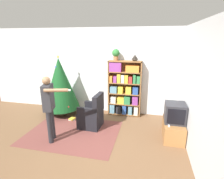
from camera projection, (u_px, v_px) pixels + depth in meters
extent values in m
plane|color=brown|center=(80.00, 143.00, 3.97)|extent=(14.00, 14.00, 0.00)
cube|color=silver|center=(103.00, 71.00, 5.46)|extent=(8.00, 0.10, 2.60)
cube|color=silver|center=(201.00, 95.00, 3.11)|extent=(0.10, 8.00, 2.60)
cube|color=brown|center=(73.00, 132.00, 4.39)|extent=(2.24, 1.70, 0.01)
cube|color=brown|center=(109.00, 88.00, 5.34)|extent=(0.03, 0.27, 1.67)
cube|color=brown|center=(141.00, 90.00, 5.14)|extent=(0.03, 0.27, 1.67)
cube|color=brown|center=(125.00, 61.00, 5.01)|extent=(0.98, 0.27, 0.03)
cube|color=brown|center=(125.00, 87.00, 5.36)|extent=(0.98, 0.01, 1.67)
cube|color=brown|center=(124.00, 113.00, 5.46)|extent=(0.95, 0.27, 0.03)
cube|color=#5B899E|center=(113.00, 108.00, 5.49)|extent=(0.14, 0.25, 0.27)
cube|color=#232328|center=(119.00, 110.00, 5.44)|extent=(0.14, 0.22, 0.21)
cube|color=#284C93|center=(124.00, 109.00, 5.38)|extent=(0.12, 0.19, 0.27)
cube|color=#5B899E|center=(130.00, 110.00, 5.36)|extent=(0.11, 0.23, 0.25)
cube|color=beige|center=(136.00, 110.00, 5.34)|extent=(0.12, 0.25, 0.25)
cube|color=brown|center=(124.00, 103.00, 5.37)|extent=(0.95, 0.27, 0.03)
cube|color=beige|center=(114.00, 99.00, 5.40)|extent=(0.15, 0.25, 0.19)
cube|color=gold|center=(121.00, 100.00, 5.34)|extent=(0.20, 0.21, 0.20)
cube|color=#2D7A42|center=(127.00, 100.00, 5.31)|extent=(0.18, 0.26, 0.23)
cube|color=#843889|center=(135.00, 100.00, 5.25)|extent=(0.16, 0.24, 0.25)
cube|color=brown|center=(124.00, 93.00, 5.28)|extent=(0.95, 0.27, 0.03)
cube|color=#5B899E|center=(114.00, 90.00, 5.28)|extent=(0.20, 0.19, 0.19)
cube|color=gold|center=(121.00, 90.00, 5.24)|extent=(0.14, 0.20, 0.20)
cube|color=gold|center=(129.00, 90.00, 5.19)|extent=(0.16, 0.21, 0.21)
cube|color=#284C93|center=(136.00, 90.00, 5.16)|extent=(0.15, 0.23, 0.21)
cube|color=brown|center=(125.00, 83.00, 5.19)|extent=(0.95, 0.27, 0.03)
cube|color=orange|center=(112.00, 79.00, 5.24)|extent=(0.08, 0.26, 0.19)
cube|color=#843889|center=(115.00, 79.00, 5.19)|extent=(0.09, 0.22, 0.19)
cube|color=gold|center=(119.00, 78.00, 5.17)|extent=(0.10, 0.24, 0.25)
cube|color=beige|center=(123.00, 79.00, 5.13)|extent=(0.09, 0.19, 0.23)
cube|color=gold|center=(127.00, 79.00, 5.10)|extent=(0.10, 0.19, 0.23)
cube|color=#B22D28|center=(131.00, 80.00, 5.10)|extent=(0.10, 0.21, 0.19)
cube|color=#2D7A42|center=(135.00, 79.00, 5.07)|extent=(0.07, 0.24, 0.25)
cube|color=#2D7A42|center=(139.00, 80.00, 5.06)|extent=(0.10, 0.25, 0.22)
cube|color=brown|center=(125.00, 72.00, 5.10)|extent=(0.95, 0.27, 0.03)
cube|color=#843889|center=(116.00, 67.00, 5.09)|extent=(0.35, 0.21, 0.26)
cube|color=orange|center=(133.00, 69.00, 5.01)|extent=(0.38, 0.25, 0.19)
cube|color=#996638|center=(173.00, 130.00, 4.13)|extent=(0.45, 0.82, 0.42)
cube|color=#28282D|center=(175.00, 113.00, 4.01)|extent=(0.45, 0.46, 0.45)
cube|color=black|center=(176.00, 117.00, 3.79)|extent=(0.37, 0.01, 0.35)
cube|color=white|center=(169.00, 125.00, 3.86)|extent=(0.04, 0.12, 0.02)
cylinder|color=#4C3323|center=(63.00, 112.00, 5.49)|extent=(0.36, 0.36, 0.10)
cylinder|color=brown|center=(62.00, 109.00, 5.45)|extent=(0.08, 0.08, 0.12)
cone|color=#14471E|center=(60.00, 83.00, 5.22)|extent=(1.08, 1.08, 1.53)
sphere|color=silver|center=(57.00, 73.00, 5.26)|extent=(0.04, 0.04, 0.04)
sphere|color=red|center=(75.00, 99.00, 5.67)|extent=(0.06, 0.06, 0.06)
sphere|color=#335BB2|center=(56.00, 67.00, 5.03)|extent=(0.06, 0.06, 0.06)
sphere|color=red|center=(68.00, 107.00, 5.05)|extent=(0.06, 0.06, 0.06)
sphere|color=#335BB2|center=(58.00, 89.00, 4.97)|extent=(0.05, 0.05, 0.05)
sphere|color=#E5CC4C|center=(58.00, 57.00, 5.00)|extent=(0.07, 0.07, 0.07)
cube|color=black|center=(91.00, 119.00, 4.66)|extent=(0.59, 0.59, 0.42)
cube|color=black|center=(98.00, 104.00, 4.47)|extent=(0.15, 0.57, 0.50)
cube|color=black|center=(93.00, 105.00, 4.80)|extent=(0.51, 0.10, 0.20)
cube|color=black|center=(86.00, 112.00, 4.35)|extent=(0.51, 0.10, 0.20)
cylinder|color=#232328|center=(52.00, 123.00, 4.05)|extent=(0.11, 0.11, 0.76)
cylinder|color=#232328|center=(50.00, 127.00, 3.88)|extent=(0.11, 0.11, 0.76)
cube|color=#2D2D33|center=(48.00, 97.00, 3.77)|extent=(0.26, 0.36, 0.57)
cylinder|color=#8C6647|center=(51.00, 96.00, 3.97)|extent=(0.07, 0.07, 0.46)
cylinder|color=#8C6647|center=(56.00, 90.00, 3.53)|extent=(0.48, 0.19, 0.07)
cube|color=white|center=(68.00, 90.00, 3.54)|extent=(0.12, 0.06, 0.03)
sphere|color=#8C6647|center=(46.00, 81.00, 3.67)|extent=(0.18, 0.18, 0.18)
cylinder|color=#935B38|center=(116.00, 58.00, 5.05)|extent=(0.14, 0.14, 0.12)
sphere|color=#2D7033|center=(116.00, 53.00, 5.00)|extent=(0.22, 0.22, 0.22)
cylinder|color=#473828|center=(135.00, 60.00, 4.95)|extent=(0.12, 0.12, 0.04)
cone|color=black|center=(135.00, 57.00, 4.92)|extent=(0.20, 0.20, 0.14)
cube|color=beige|center=(72.00, 120.00, 5.06)|extent=(0.18, 0.12, 0.03)
cube|color=gold|center=(72.00, 119.00, 5.05)|extent=(0.18, 0.18, 0.03)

